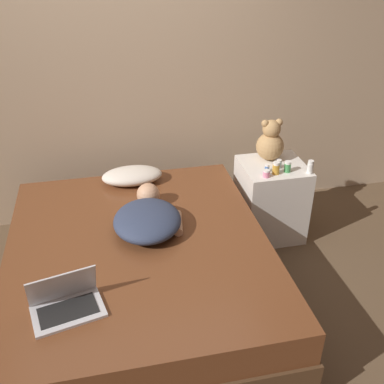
# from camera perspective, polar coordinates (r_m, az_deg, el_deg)

# --- Properties ---
(ground_plane) EXTENTS (12.00, 12.00, 0.00)m
(ground_plane) POSITION_cam_1_polar(r_m,az_deg,el_deg) (3.20, -6.27, -13.91)
(ground_plane) COLOR brown
(wall_back) EXTENTS (8.00, 0.06, 2.60)m
(wall_back) POSITION_cam_1_polar(r_m,az_deg,el_deg) (3.66, -9.77, 15.26)
(wall_back) COLOR tan
(wall_back) RESTS_ON ground_plane
(bed) EXTENTS (1.66, 1.92, 0.53)m
(bed) POSITION_cam_1_polar(r_m,az_deg,el_deg) (3.03, -6.54, -10.38)
(bed) COLOR #4C331E
(bed) RESTS_ON ground_plane
(nightstand) EXTENTS (0.50, 0.48, 0.64)m
(nightstand) POSITION_cam_1_polar(r_m,az_deg,el_deg) (3.73, 9.92, -0.97)
(nightstand) COLOR silver
(nightstand) RESTS_ON ground_plane
(pillow) EXTENTS (0.46, 0.27, 0.12)m
(pillow) POSITION_cam_1_polar(r_m,az_deg,el_deg) (3.49, -7.62, 2.07)
(pillow) COLOR beige
(pillow) RESTS_ON bed
(person_lying) EXTENTS (0.51, 0.68, 0.16)m
(person_lying) POSITION_cam_1_polar(r_m,az_deg,el_deg) (2.95, -5.60, -3.21)
(person_lying) COLOR #2D3851
(person_lying) RESTS_ON bed
(laptop) EXTENTS (0.40, 0.30, 0.23)m
(laptop) POSITION_cam_1_polar(r_m,az_deg,el_deg) (2.45, -15.72, -13.29)
(laptop) COLOR silver
(laptop) RESTS_ON bed
(teddy_bear) EXTENTS (0.22, 0.22, 0.34)m
(teddy_bear) POSITION_cam_1_polar(r_m,az_deg,el_deg) (3.60, 9.91, 6.26)
(teddy_bear) COLOR tan
(teddy_bear) RESTS_ON nightstand
(bottle_white) EXTENTS (0.05, 0.05, 0.10)m
(bottle_white) POSITION_cam_1_polar(r_m,az_deg,el_deg) (3.49, 14.79, 3.08)
(bottle_white) COLOR white
(bottle_white) RESTS_ON nightstand
(bottle_blue) EXTENTS (0.04, 0.04, 0.06)m
(bottle_blue) POSITION_cam_1_polar(r_m,az_deg,el_deg) (3.45, 9.50, 2.99)
(bottle_blue) COLOR #3866B2
(bottle_blue) RESTS_ON nightstand
(bottle_clear) EXTENTS (0.04, 0.04, 0.07)m
(bottle_clear) POSITION_cam_1_polar(r_m,az_deg,el_deg) (3.52, 10.98, 3.52)
(bottle_clear) COLOR silver
(bottle_clear) RESTS_ON nightstand
(bottle_pink) EXTENTS (0.05, 0.05, 0.06)m
(bottle_pink) POSITION_cam_1_polar(r_m,az_deg,el_deg) (3.38, 9.43, 2.34)
(bottle_pink) COLOR pink
(bottle_pink) RESTS_ON nightstand
(bottle_amber) EXTENTS (0.05, 0.05, 0.10)m
(bottle_amber) POSITION_cam_1_polar(r_m,az_deg,el_deg) (3.42, 10.62, 3.00)
(bottle_amber) COLOR gold
(bottle_amber) RESTS_ON nightstand
(bottle_green) EXTENTS (0.05, 0.05, 0.09)m
(bottle_green) POSITION_cam_1_polar(r_m,az_deg,el_deg) (3.47, 12.04, 3.16)
(bottle_green) COLOR #3D8E4C
(bottle_green) RESTS_ON nightstand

